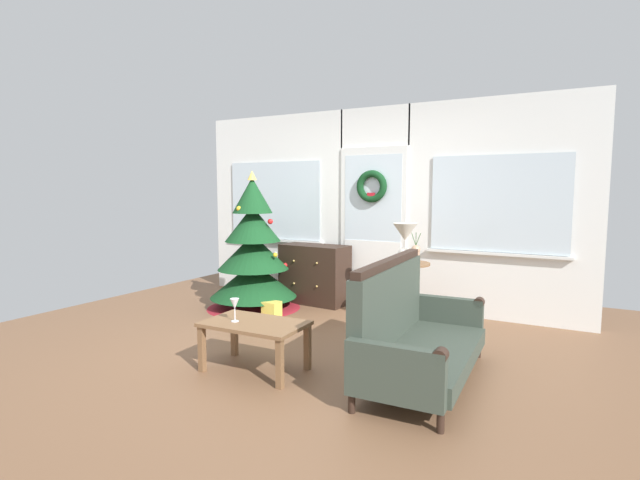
{
  "coord_description": "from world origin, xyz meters",
  "views": [
    {
      "loc": [
        2.4,
        -3.68,
        1.51
      ],
      "look_at": [
        0.05,
        0.55,
        1.0
      ],
      "focal_mm": 26.92,
      "sensor_mm": 36.0,
      "label": 1
    }
  ],
  "objects": [
    {
      "name": "christmas_tree",
      "position": [
        -1.27,
        1.17,
        0.63
      ],
      "size": [
        1.19,
        1.19,
        1.75
      ],
      "color": "#4C331E",
      "rests_on": "ground"
    },
    {
      "name": "flower_vase",
      "position": [
        0.78,
        1.4,
        0.81
      ],
      "size": [
        0.11,
        0.1,
        0.35
      ],
      "color": "tan",
      "rests_on": "side_table"
    },
    {
      "name": "table_lamp",
      "position": [
        0.62,
        1.5,
        0.98
      ],
      "size": [
        0.28,
        0.28,
        0.44
      ],
      "color": "silver",
      "rests_on": "side_table"
    },
    {
      "name": "dresser_cabinet",
      "position": [
        -0.72,
        1.79,
        0.39
      ],
      "size": [
        0.93,
        0.49,
        0.78
      ],
      "color": "black",
      "rests_on": "ground"
    },
    {
      "name": "gift_box",
      "position": [
        -0.81,
        0.91,
        0.09
      ],
      "size": [
        0.19,
        0.17,
        0.19
      ],
      "primitive_type": "cube",
      "color": "#D8C64C",
      "rests_on": "ground"
    },
    {
      "name": "settee_sofa",
      "position": [
        1.23,
        -0.08,
        0.38
      ],
      "size": [
        0.78,
        1.66,
        0.96
      ],
      "color": "black",
      "rests_on": "ground"
    },
    {
      "name": "back_wall_with_door",
      "position": [
        0.0,
        2.08,
        1.28
      ],
      "size": [
        5.2,
        0.19,
        2.55
      ],
      "color": "white",
      "rests_on": "ground"
    },
    {
      "name": "side_table",
      "position": [
        0.68,
        1.46,
        0.49
      ],
      "size": [
        0.5,
        0.48,
        0.69
      ],
      "color": "brown",
      "rests_on": "ground"
    },
    {
      "name": "ground_plane",
      "position": [
        0.0,
        0.0,
        0.0
      ],
      "size": [
        6.76,
        6.76,
        0.0
      ],
      "primitive_type": "plane",
      "color": "brown"
    },
    {
      "name": "wine_glass",
      "position": [
        -0.12,
        -0.61,
        0.56
      ],
      "size": [
        0.08,
        0.08,
        0.2
      ],
      "color": "silver",
      "rests_on": "coffee_table"
    },
    {
      "name": "coffee_table",
      "position": [
        0.04,
        -0.55,
        0.35
      ],
      "size": [
        0.86,
        0.55,
        0.41
      ],
      "color": "brown",
      "rests_on": "ground"
    }
  ]
}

